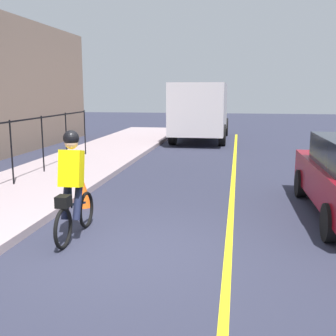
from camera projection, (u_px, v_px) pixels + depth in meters
ground_plane at (123, 252)px, 6.50m from camera, size 80.00×80.00×0.00m
lane_line_centre at (228, 259)px, 6.24m from camera, size 36.00×0.12×0.01m
cyclist_lead at (72, 186)px, 6.93m from camera, size 1.71×0.36×1.83m
box_truck_background at (201, 109)px, 20.58m from camera, size 6.72×2.56×2.78m
traffic_cone_near at (83, 193)px, 8.98m from camera, size 0.36×0.36×0.61m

